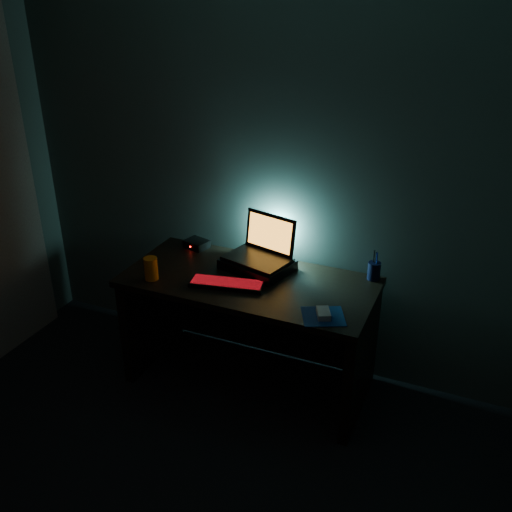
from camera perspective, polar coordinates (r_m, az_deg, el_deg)
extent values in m
cube|color=#414A44|center=(3.52, 1.75, 7.57)|extent=(3.50, 0.00, 2.50)
cube|color=black|center=(3.40, -0.73, -2.64)|extent=(1.50, 0.70, 0.04)
cube|color=black|center=(3.89, -10.34, -5.48)|extent=(0.06, 0.64, 0.71)
cube|color=black|center=(3.42, 10.43, -10.38)|extent=(0.06, 0.64, 0.71)
cube|color=black|center=(3.85, 1.30, -5.39)|extent=(1.38, 0.02, 0.65)
cube|color=black|center=(3.50, 0.15, -0.86)|extent=(0.46, 0.39, 0.06)
cube|color=black|center=(3.48, 0.15, -0.28)|extent=(0.43, 0.35, 0.02)
cube|color=black|center=(3.52, 1.44, 2.34)|extent=(0.36, 0.13, 0.24)
cube|color=orange|center=(3.52, 1.36, 2.30)|extent=(0.32, 0.11, 0.20)
cube|color=black|center=(3.32, -2.92, -2.79)|extent=(0.45, 0.22, 0.02)
cube|color=red|center=(3.32, -2.93, -2.58)|extent=(0.43, 0.20, 0.00)
cube|color=navy|center=(3.05, 6.74, -6.01)|extent=(0.28, 0.27, 0.00)
cube|color=#94949A|center=(3.04, 6.76, -5.72)|extent=(0.11, 0.13, 0.03)
cylinder|color=black|center=(3.44, 11.72, -1.46)|extent=(0.08, 0.08, 0.11)
cylinder|color=orange|center=(3.42, -10.45, -1.25)|extent=(0.08, 0.08, 0.14)
cube|color=black|center=(3.81, -5.95, 1.22)|extent=(0.17, 0.15, 0.05)
sphere|color=#FF0C07|center=(3.77, -6.59, 0.92)|extent=(0.01, 0.01, 0.01)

